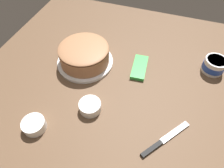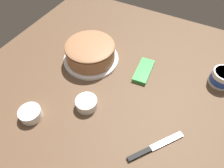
% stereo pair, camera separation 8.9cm
% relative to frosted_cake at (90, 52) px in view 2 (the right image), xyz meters
% --- Properties ---
extents(ground_plane, '(1.54, 1.54, 0.00)m').
position_rel_frosted_cake_xyz_m(ground_plane, '(0.18, 0.28, -0.05)').
color(ground_plane, brown).
extents(frosted_cake, '(0.28, 0.28, 0.11)m').
position_rel_frosted_cake_xyz_m(frosted_cake, '(0.00, 0.00, 0.00)').
color(frosted_cake, white).
rests_on(frosted_cake, ground_plane).
extents(frosting_tub, '(0.10, 0.10, 0.07)m').
position_rel_frosted_cake_xyz_m(frosting_tub, '(-0.15, 0.61, -0.01)').
color(frosting_tub, white).
rests_on(frosting_tub, ground_plane).
extents(spreading_knife, '(0.20, 0.16, 0.01)m').
position_rel_frosted_cake_xyz_m(spreading_knife, '(0.30, 0.44, -0.05)').
color(spreading_knife, silver).
rests_on(spreading_knife, ground_plane).
extents(sprinkle_bowl_blue, '(0.09, 0.09, 0.04)m').
position_rel_frosted_cake_xyz_m(sprinkle_bowl_blue, '(0.25, 0.13, -0.03)').
color(sprinkle_bowl_blue, white).
rests_on(sprinkle_bowl_blue, ground_plane).
extents(sprinkle_bowl_orange, '(0.09, 0.09, 0.04)m').
position_rel_frosted_cake_xyz_m(sprinkle_bowl_orange, '(0.40, -0.04, -0.03)').
color(sprinkle_bowl_orange, white).
rests_on(sprinkle_bowl_orange, ground_plane).
extents(candy_box_lower, '(0.16, 0.08, 0.02)m').
position_rel_frosted_cake_xyz_m(candy_box_lower, '(-0.05, 0.27, -0.04)').
color(candy_box_lower, green).
rests_on(candy_box_lower, ground_plane).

